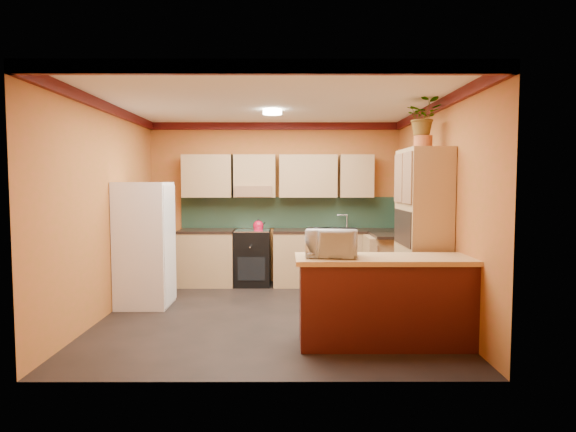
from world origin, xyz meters
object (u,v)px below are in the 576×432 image
Objects in this scene: stove at (253,258)px; pantry at (422,236)px; base_cabinets_back at (290,258)px; breakfast_bar at (387,303)px; fridge at (145,244)px; microwave at (331,243)px.

pantry is (2.22, -2.07, 0.59)m from stove.
base_cabinets_back is 1.74× the size of pantry.
pantry is at bearing -52.41° from base_cabinets_back.
pantry is 1.25m from breakfast_bar.
fridge is at bearing 168.70° from pantry.
fridge is at bearing 152.91° from microwave.
breakfast_bar is 3.44× the size of microwave.
base_cabinets_back is 2.68m from pantry.
fridge is 3.42m from breakfast_bar.
microwave is at bearing -82.27° from base_cabinets_back.
pantry reaches higher than microwave.
pantry is 1.49m from microwave.
pantry reaches higher than base_cabinets_back.
microwave is (2.41, -1.62, 0.22)m from fridge.
stove is 1.97m from fridge.
pantry is (1.59, -2.07, 0.61)m from base_cabinets_back.
microwave is (-1.19, -0.90, 0.02)m from pantry.
base_cabinets_back is 2.03× the size of breakfast_bar.
base_cabinets_back is at bearing 0.00° from stove.
pantry is at bearing 55.67° from breakfast_bar.
base_cabinets_back and breakfast_bar have the same top height.
fridge reaches higher than base_cabinets_back.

